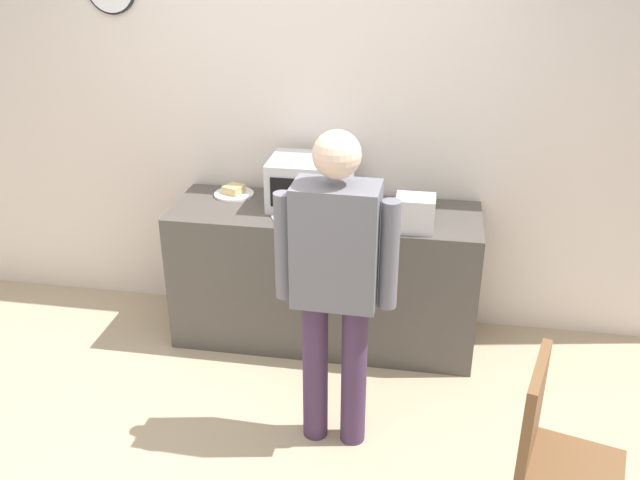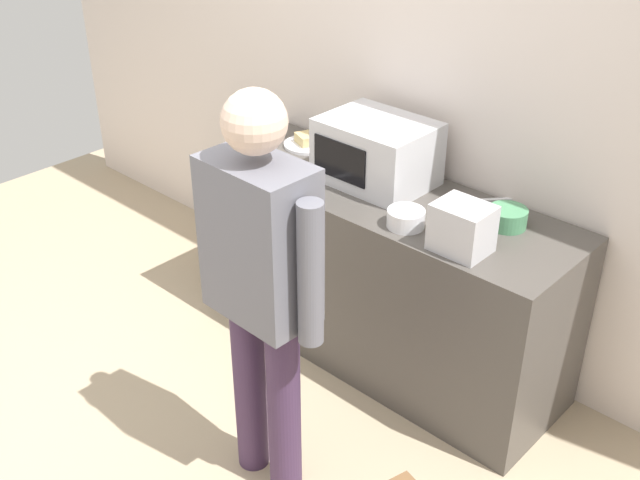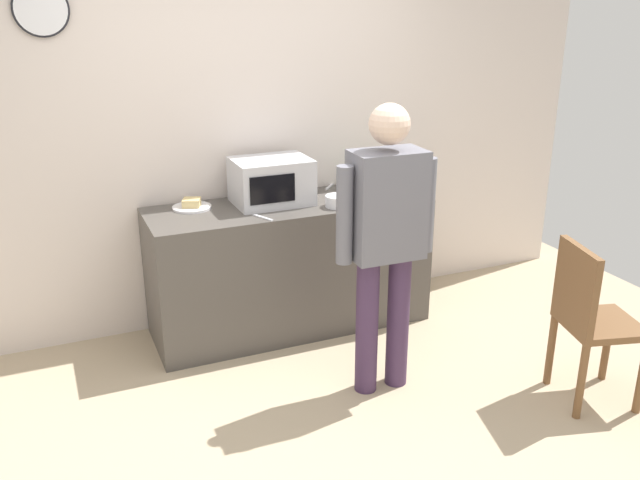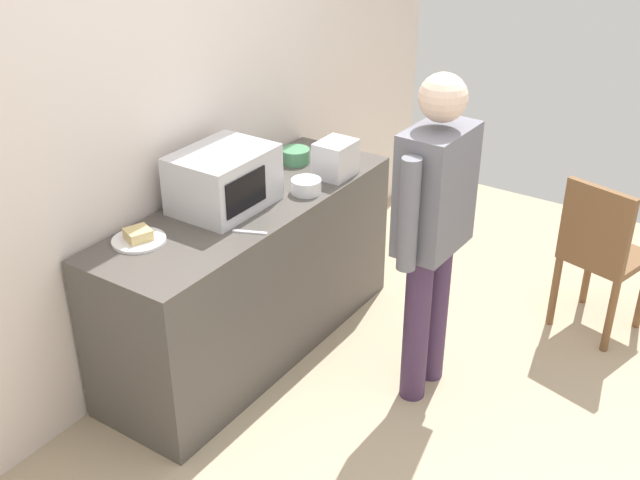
# 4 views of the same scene
# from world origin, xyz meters

# --- Properties ---
(ground_plane) EXTENTS (6.00, 6.00, 0.00)m
(ground_plane) POSITION_xyz_m (0.00, 0.00, 0.00)
(ground_plane) COLOR tan
(back_wall) EXTENTS (5.40, 0.13, 2.60)m
(back_wall) POSITION_xyz_m (-0.00, 1.60, 1.30)
(back_wall) COLOR silver
(back_wall) RESTS_ON ground_plane
(kitchen_counter) EXTENTS (1.89, 0.62, 0.89)m
(kitchen_counter) POSITION_xyz_m (0.21, 1.22, 0.45)
(kitchen_counter) COLOR #4C4742
(kitchen_counter) RESTS_ON ground_plane
(microwave) EXTENTS (0.50, 0.39, 0.30)m
(microwave) POSITION_xyz_m (0.12, 1.29, 1.04)
(microwave) COLOR silver
(microwave) RESTS_ON kitchen_counter
(sandwich_plate) EXTENTS (0.25, 0.25, 0.07)m
(sandwich_plate) POSITION_xyz_m (-0.40, 1.38, 0.91)
(sandwich_plate) COLOR white
(sandwich_plate) RESTS_ON kitchen_counter
(salad_bowl) EXTENTS (0.17, 0.17, 0.08)m
(salad_bowl) POSITION_xyz_m (0.79, 1.33, 0.93)
(salad_bowl) COLOR #4C8E60
(salad_bowl) RESTS_ON kitchen_counter
(cereal_bowl) EXTENTS (0.16, 0.16, 0.08)m
(cereal_bowl) POSITION_xyz_m (0.48, 1.04, 0.93)
(cereal_bowl) COLOR white
(cereal_bowl) RESTS_ON kitchen_counter
(toaster) EXTENTS (0.22, 0.18, 0.20)m
(toaster) POSITION_xyz_m (0.76, 1.03, 0.99)
(toaster) COLOR silver
(toaster) RESTS_ON kitchen_counter
(fork_utensil) EXTENTS (0.09, 0.16, 0.01)m
(fork_utensil) POSITION_xyz_m (-0.05, 1.00, 0.90)
(fork_utensil) COLOR silver
(fork_utensil) RESTS_ON kitchen_counter
(spoon_utensil) EXTENTS (0.13, 0.14, 0.01)m
(spoon_utensil) POSITION_xyz_m (0.64, 1.51, 0.90)
(spoon_utensil) COLOR silver
(spoon_utensil) RESTS_ON kitchen_counter
(person_standing) EXTENTS (0.59, 0.25, 1.68)m
(person_standing) POSITION_xyz_m (0.42, 0.27, 0.98)
(person_standing) COLOR #412B4A
(person_standing) RESTS_ON ground_plane
(wooden_chair) EXTENTS (0.49, 0.49, 0.94)m
(wooden_chair) POSITION_xyz_m (1.41, -0.30, 0.52)
(wooden_chair) COLOR brown
(wooden_chair) RESTS_ON ground_plane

